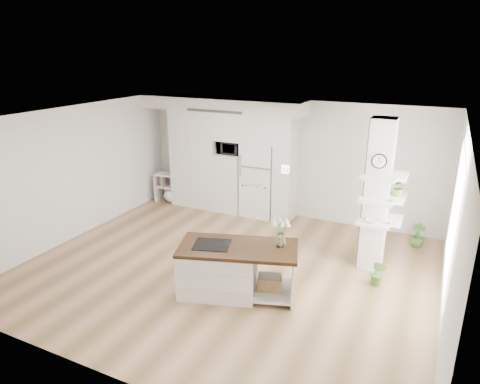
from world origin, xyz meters
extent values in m
cube|color=tan|center=(0.00, 0.00, 0.00)|extent=(7.00, 6.00, 0.01)
cube|color=white|center=(0.00, 0.00, 2.70)|extent=(7.00, 6.00, 0.04)
cube|color=silver|center=(0.00, 3.00, 1.35)|extent=(7.00, 0.04, 2.70)
cube|color=silver|center=(0.00, -3.00, 1.35)|extent=(7.00, 0.04, 2.70)
cube|color=silver|center=(-3.50, 0.00, 1.35)|extent=(0.04, 6.00, 2.70)
cube|color=silver|center=(3.50, 0.00, 1.35)|extent=(0.04, 6.00, 2.70)
cube|color=white|center=(-2.20, 2.67, 1.20)|extent=(1.20, 0.65, 2.40)
cube|color=white|center=(-1.27, 2.67, 0.71)|extent=(0.65, 0.65, 1.42)
cube|color=white|center=(-1.27, 2.67, 2.08)|extent=(0.65, 0.65, 0.65)
cube|color=white|center=(-0.53, 2.67, 2.08)|extent=(0.85, 0.65, 0.65)
cube|color=white|center=(0.10, 2.67, 1.20)|extent=(0.40, 0.65, 2.40)
cube|color=silver|center=(-1.50, 2.65, 2.55)|extent=(4.00, 0.70, 0.30)
cube|color=#262626|center=(-1.50, 2.31, 2.44)|extent=(1.40, 0.04, 0.06)
cube|color=white|center=(-0.53, 2.68, 0.88)|extent=(0.78, 0.66, 1.75)
cube|color=#B2B2B7|center=(-0.53, 2.34, 1.24)|extent=(0.78, 0.01, 0.03)
cube|color=silver|center=(2.30, 1.20, 1.35)|extent=(0.40, 0.40, 2.70)
cube|color=#996F55|center=(2.09, 1.20, 1.35)|extent=(0.02, 0.40, 2.70)
cube|color=#996F55|center=(2.30, 1.41, 1.35)|extent=(0.40, 0.02, 2.70)
cylinder|color=black|center=(2.30, 0.99, 2.02)|extent=(0.25, 0.03, 0.25)
cylinder|color=white|center=(2.30, 0.98, 2.02)|extent=(0.21, 0.01, 0.21)
plane|color=white|center=(3.48, 0.30, 1.50)|extent=(0.00, 2.40, 2.40)
cylinder|color=white|center=(1.70, 0.15, 2.12)|extent=(0.12, 0.12, 0.10)
cube|color=white|center=(0.23, -0.76, 0.39)|extent=(1.39, 1.12, 0.78)
cube|color=white|center=(1.06, -0.49, 0.10)|extent=(0.86, 0.95, 0.04)
cube|color=white|center=(1.36, -0.39, 0.39)|extent=(0.27, 0.76, 0.78)
cube|color=#3A2211|center=(0.54, -0.66, 0.81)|extent=(2.03, 1.41, 0.06)
cube|color=black|center=(0.14, -0.79, 0.84)|extent=(0.67, 0.61, 0.01)
cube|color=olive|center=(1.02, -0.50, 0.24)|extent=(0.44, 0.38, 0.23)
cylinder|color=white|center=(1.12, -0.37, 0.94)|extent=(0.12, 0.12, 0.22)
cube|color=white|center=(-3.30, 2.47, 0.37)|extent=(0.06, 0.36, 0.74)
cube|color=white|center=(-2.70, 2.53, 0.37)|extent=(0.06, 0.36, 0.74)
cube|color=white|center=(-3.00, 2.50, 0.73)|extent=(0.66, 0.42, 0.03)
cube|color=white|center=(-3.00, 2.50, 0.40)|extent=(0.63, 0.42, 0.03)
sphere|color=white|center=(-2.92, 2.51, 0.18)|extent=(0.36, 0.36, 0.36)
imported|color=#4B8334|center=(2.53, 0.54, 0.24)|extent=(0.33, 0.31, 0.49)
imported|color=#4B8334|center=(3.00, 2.45, 0.24)|extent=(0.27, 0.27, 0.48)
imported|color=#2D2D2D|center=(-1.27, 2.62, 1.57)|extent=(0.54, 0.37, 0.30)
imported|color=#4B8334|center=(2.63, 1.30, 1.52)|extent=(0.27, 0.23, 0.30)
imported|color=white|center=(2.30, 0.90, 1.00)|extent=(0.22, 0.22, 0.05)
camera|label=1|loc=(3.18, -6.09, 3.76)|focal=32.00mm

